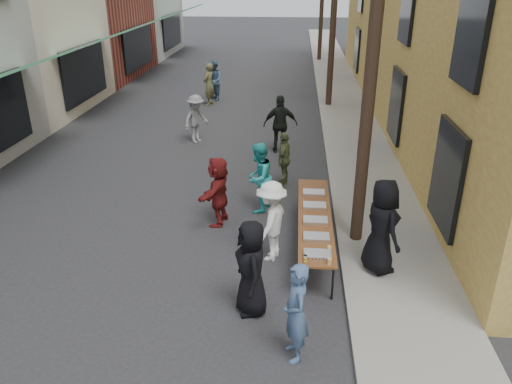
% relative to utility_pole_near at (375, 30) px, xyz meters
% --- Properties ---
extents(ground, '(120.00, 120.00, 0.00)m').
position_rel_utility_pole_near_xyz_m(ground, '(-4.30, -3.00, -4.50)').
color(ground, '#28282B').
rests_on(ground, ground).
extents(sidewalk, '(2.20, 60.00, 0.10)m').
position_rel_utility_pole_near_xyz_m(sidewalk, '(0.70, 12.00, -4.45)').
color(sidewalk, gray).
rests_on(sidewalk, ground).
extents(utility_pole_near, '(0.26, 0.26, 9.00)m').
position_rel_utility_pole_near_xyz_m(utility_pole_near, '(0.00, 0.00, 0.00)').
color(utility_pole_near, '#2D2116').
rests_on(utility_pole_near, ground).
extents(serving_table, '(0.70, 4.00, 0.75)m').
position_rel_utility_pole_near_xyz_m(serving_table, '(-0.94, -0.30, -3.79)').
color(serving_table, brown).
rests_on(serving_table, ground).
extents(catering_tray_sausage, '(0.50, 0.33, 0.08)m').
position_rel_utility_pole_near_xyz_m(catering_tray_sausage, '(-0.94, -1.95, -3.71)').
color(catering_tray_sausage, maroon).
rests_on(catering_tray_sausage, serving_table).
extents(catering_tray_foil_b, '(0.50, 0.33, 0.08)m').
position_rel_utility_pole_near_xyz_m(catering_tray_foil_b, '(-0.94, -1.30, -3.71)').
color(catering_tray_foil_b, '#B2B2B7').
rests_on(catering_tray_foil_b, serving_table).
extents(catering_tray_buns, '(0.50, 0.33, 0.08)m').
position_rel_utility_pole_near_xyz_m(catering_tray_buns, '(-0.94, -0.60, -3.71)').
color(catering_tray_buns, tan).
rests_on(catering_tray_buns, serving_table).
extents(catering_tray_foil_d, '(0.50, 0.33, 0.08)m').
position_rel_utility_pole_near_xyz_m(catering_tray_foil_d, '(-0.94, 0.10, -3.71)').
color(catering_tray_foil_d, '#B2B2B7').
rests_on(catering_tray_foil_d, serving_table).
extents(catering_tray_buns_end, '(0.50, 0.33, 0.08)m').
position_rel_utility_pole_near_xyz_m(catering_tray_buns_end, '(-0.94, 0.80, -3.71)').
color(catering_tray_buns_end, tan).
rests_on(catering_tray_buns_end, serving_table).
extents(condiment_jar_a, '(0.07, 0.07, 0.08)m').
position_rel_utility_pole_near_xyz_m(condiment_jar_a, '(-1.16, -2.25, -3.71)').
color(condiment_jar_a, '#A57F26').
rests_on(condiment_jar_a, serving_table).
extents(condiment_jar_b, '(0.07, 0.07, 0.08)m').
position_rel_utility_pole_near_xyz_m(condiment_jar_b, '(-1.16, -2.15, -3.71)').
color(condiment_jar_b, '#A57F26').
rests_on(condiment_jar_b, serving_table).
extents(condiment_jar_c, '(0.07, 0.07, 0.08)m').
position_rel_utility_pole_near_xyz_m(condiment_jar_c, '(-1.16, -2.05, -3.71)').
color(condiment_jar_c, '#A57F26').
rests_on(condiment_jar_c, serving_table).
extents(cup_stack, '(0.08, 0.08, 0.12)m').
position_rel_utility_pole_near_xyz_m(cup_stack, '(-0.74, -2.20, -3.69)').
color(cup_stack, tan).
rests_on(cup_stack, serving_table).
extents(guest_front_a, '(0.79, 0.99, 1.75)m').
position_rel_utility_pole_near_xyz_m(guest_front_a, '(-2.08, -2.61, -3.63)').
color(guest_front_a, black).
rests_on(guest_front_a, ground).
extents(guest_front_b, '(0.53, 0.68, 1.65)m').
position_rel_utility_pole_near_xyz_m(guest_front_b, '(-1.32, -3.70, -3.68)').
color(guest_front_b, '#466188').
rests_on(guest_front_b, ground).
extents(guest_front_c, '(0.92, 1.03, 1.75)m').
position_rel_utility_pole_near_xyz_m(guest_front_c, '(-2.27, 1.41, -3.62)').
color(guest_front_c, '#2AB0AE').
rests_on(guest_front_c, ground).
extents(guest_front_d, '(0.97, 1.26, 1.72)m').
position_rel_utility_pole_near_xyz_m(guest_front_d, '(-1.84, -0.83, -3.64)').
color(guest_front_d, white).
rests_on(guest_front_d, ground).
extents(guest_front_e, '(0.57, 0.95, 1.52)m').
position_rel_utility_pole_near_xyz_m(guest_front_e, '(-1.69, 3.10, -3.74)').
color(guest_front_e, '#5C673B').
rests_on(guest_front_e, ground).
extents(guest_queue_back, '(0.74, 1.60, 1.66)m').
position_rel_utility_pole_near_xyz_m(guest_queue_back, '(-3.15, 0.66, -3.67)').
color(guest_queue_back, maroon).
rests_on(guest_queue_back, ground).
extents(server, '(0.93, 1.10, 1.91)m').
position_rel_utility_pole_near_xyz_m(server, '(0.29, -1.24, -3.45)').
color(server, black).
rests_on(server, sidewalk).
extents(passerby_left, '(1.11, 1.23, 1.66)m').
position_rel_utility_pole_near_xyz_m(passerby_left, '(-4.83, 6.63, -3.67)').
color(passerby_left, gray).
rests_on(passerby_left, ground).
extents(passerby_mid, '(1.16, 0.60, 1.89)m').
position_rel_utility_pole_near_xyz_m(passerby_mid, '(-1.90, 5.82, -3.56)').
color(passerby_mid, black).
rests_on(passerby_mid, ground).
extents(passerby_right, '(0.62, 0.77, 1.83)m').
position_rel_utility_pole_near_xyz_m(passerby_right, '(-5.26, 11.83, -3.59)').
color(passerby_right, brown).
rests_on(passerby_right, ground).
extents(passerby_far, '(0.99, 1.08, 1.79)m').
position_rel_utility_pole_near_xyz_m(passerby_far, '(-5.18, 12.74, -3.61)').
color(passerby_far, '#476B8A').
rests_on(passerby_far, ground).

